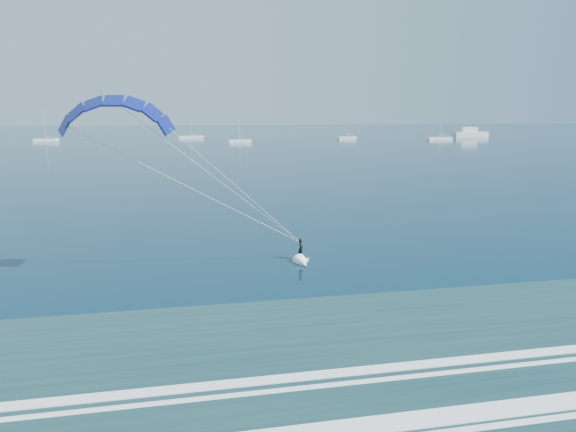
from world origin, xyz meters
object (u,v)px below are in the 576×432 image
(kitesurfer_rig, at_px, (214,178))
(sailboat_4, at_px, (347,138))
(sailboat_1, at_px, (46,140))
(sailboat_3, at_px, (240,141))
(motor_yacht, at_px, (470,133))
(sailboat_5, at_px, (440,138))
(sailboat_2, at_px, (191,137))

(kitesurfer_rig, height_order, sailboat_4, kitesurfer_rig)
(sailboat_1, xyz_separation_m, sailboat_3, (73.64, -22.09, -0.00))
(sailboat_1, bearing_deg, kitesurfer_rig, -73.02)
(motor_yacht, relative_size, sailboat_5, 1.17)
(sailboat_4, bearing_deg, sailboat_2, 163.21)
(kitesurfer_rig, relative_size, sailboat_4, 1.77)
(sailboat_2, relative_size, sailboat_3, 1.20)
(sailboat_3, bearing_deg, motor_yacht, 12.59)
(sailboat_1, relative_size, sailboat_2, 0.89)
(kitesurfer_rig, relative_size, motor_yacht, 1.14)
(sailboat_3, height_order, sailboat_5, sailboat_5)
(motor_yacht, height_order, sailboat_1, sailboat_1)
(sailboat_1, xyz_separation_m, sailboat_2, (55.97, 13.41, 0.01))
(sailboat_4, bearing_deg, sailboat_3, -161.42)
(sailboat_1, bearing_deg, sailboat_4, -2.93)
(motor_yacht, xyz_separation_m, sailboat_5, (-26.05, -21.29, -1.08))
(sailboat_1, height_order, sailboat_2, sailboat_2)
(sailboat_3, bearing_deg, sailboat_4, 18.58)
(sailboat_3, relative_size, sailboat_5, 0.82)
(sailboat_5, bearing_deg, sailboat_4, 160.53)
(kitesurfer_rig, bearing_deg, sailboat_2, 89.80)
(sailboat_2, bearing_deg, kitesurfer_rig, -90.20)
(kitesurfer_rig, height_order, sailboat_5, sailboat_5)
(sailboat_4, bearing_deg, sailboat_5, -19.47)
(kitesurfer_rig, xyz_separation_m, motor_yacht, (127.75, 183.39, -5.23))
(sailboat_4, relative_size, sailboat_5, 0.75)
(sailboat_5, bearing_deg, motor_yacht, 39.26)
(sailboat_1, xyz_separation_m, sailboat_5, (156.98, -18.95, 0.01))
(sailboat_2, relative_size, sailboat_4, 1.30)
(kitesurfer_rig, distance_m, sailboat_4, 186.88)
(sailboat_2, distance_m, sailboat_4, 67.84)
(kitesurfer_rig, bearing_deg, sailboat_5, 57.90)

